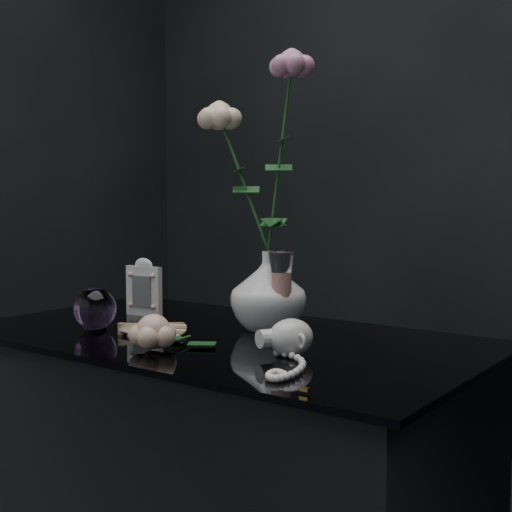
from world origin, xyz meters
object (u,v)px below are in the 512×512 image
Objects in this scene: picture_frame at (144,287)px; paperweight at (95,309)px; pearl_jar at (291,336)px; wine_glass at (281,294)px; loose_rose at (153,332)px; vase at (268,291)px.

picture_frame reaches higher than paperweight.
pearl_jar is at bearing -20.20° from picture_frame.
paperweight is at bearing -148.94° from pearl_jar.
wine_glass reaches higher than loose_rose.
vase is 0.98× the size of wine_glass.
picture_frame is at bearing -175.08° from vase.
paperweight is 0.24m from loose_rose.
wine_glass is at bearing -4.36° from picture_frame.
vase is at bearing 153.15° from wine_glass.
pearl_jar is (0.17, -0.17, -0.05)m from vase.
vase is at bearing 0.06° from picture_frame.
loose_rose is at bearing -112.82° from wine_glass.
wine_glass is 0.87× the size of loose_rose.
paperweight is 0.46m from pearl_jar.
picture_frame is 1.52× the size of paperweight.
wine_glass reaches higher than vase.
vase reaches higher than picture_frame.
wine_glass is at bearing 154.83° from pearl_jar.
picture_frame reaches higher than pearl_jar.
paperweight is 0.37× the size of pearl_jar.
vase reaches higher than loose_rose.
picture_frame is (-0.38, -0.00, -0.02)m from wine_glass.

